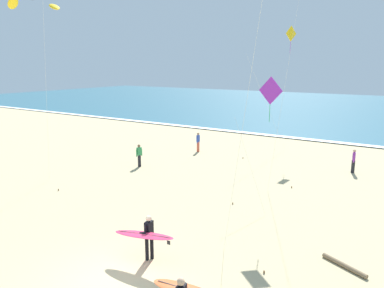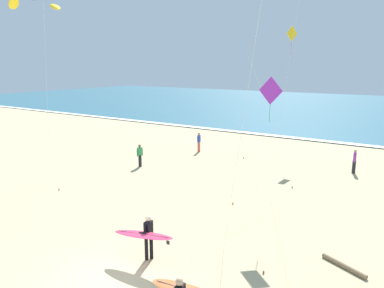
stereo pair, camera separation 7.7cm
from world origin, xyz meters
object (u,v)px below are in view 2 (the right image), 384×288
at_px(kite_arc_charcoal_far, 35,3).
at_px(bystander_purple_top, 354,161).
at_px(surfer_trailing, 146,235).
at_px(driftwood_log, 344,266).
at_px(bystander_green_top, 140,155).
at_px(kite_diamond_violet_low, 270,95).
at_px(bystander_blue_top, 199,142).
at_px(kite_diamond_golden_high, 290,39).

relative_size(kite_arc_charcoal_far, bystander_purple_top, 6.74).
height_order(surfer_trailing, driftwood_log, surfer_trailing).
distance_m(bystander_green_top, bystander_purple_top, 14.33).
distance_m(kite_diamond_violet_low, driftwood_log, 7.44).
distance_m(kite_arc_charcoal_far, bystander_blue_top, 15.28).
bearing_deg(bystander_green_top, driftwood_log, -22.46).
bearing_deg(kite_diamond_violet_low, surfer_trailing, -107.97).
distance_m(kite_diamond_golden_high, bystander_blue_top, 10.79).
distance_m(surfer_trailing, kite_diamond_golden_high, 21.17).
distance_m(kite_diamond_violet_low, bystander_blue_top, 14.07).
bearing_deg(kite_diamond_golden_high, bystander_purple_top, -31.77).
height_order(bystander_blue_top, bystander_green_top, same).
relative_size(kite_diamond_violet_low, bystander_blue_top, 4.06).
bearing_deg(kite_arc_charcoal_far, bystander_green_top, 63.46).
height_order(surfer_trailing, kite_diamond_golden_high, kite_diamond_golden_high).
xyz_separation_m(kite_diamond_golden_high, bystander_purple_top, (5.94, -3.68, -8.14)).
bearing_deg(bystander_blue_top, kite_diamond_violet_low, -44.58).
relative_size(kite_diamond_violet_low, bystander_green_top, 4.06).
bearing_deg(bystander_purple_top, kite_arc_charcoal_far, -142.70).
bearing_deg(bystander_green_top, kite_arc_charcoal_far, -116.54).
bearing_deg(bystander_purple_top, surfer_trailing, -105.17).
xyz_separation_m(surfer_trailing, kite_diamond_violet_low, (2.01, 6.19, 4.62)).
distance_m(bystander_blue_top, driftwood_log, 18.07).
distance_m(kite_diamond_violet_low, bystander_green_top, 12.02).
relative_size(kite_arc_charcoal_far, bystander_blue_top, 6.74).
height_order(surfer_trailing, bystander_green_top, surfer_trailing).
xyz_separation_m(surfer_trailing, bystander_green_top, (-8.49, 9.44, -0.24)).
bearing_deg(bystander_green_top, kite_diamond_golden_high, 55.89).
bearing_deg(driftwood_log, surfer_trailing, -150.53).
relative_size(surfer_trailing, kite_diamond_violet_low, 0.38).
relative_size(kite_arc_charcoal_far, bystander_green_top, 6.74).
height_order(kite_arc_charcoal_far, bystander_blue_top, kite_arc_charcoal_far).
bearing_deg(kite_arc_charcoal_far, surfer_trailing, -20.18).
distance_m(surfer_trailing, kite_arc_charcoal_far, 15.08).
bearing_deg(driftwood_log, kite_diamond_golden_high, 115.51).
height_order(kite_diamond_golden_high, bystander_purple_top, kite_diamond_golden_high).
height_order(kite_arc_charcoal_far, kite_diamond_golden_high, kite_arc_charcoal_far).
relative_size(kite_diamond_violet_low, bystander_purple_top, 4.06).
distance_m(kite_arc_charcoal_far, kite_diamond_golden_high, 18.21).
height_order(surfer_trailing, kite_diamond_violet_low, kite_diamond_violet_low).
xyz_separation_m(bystander_green_top, driftwood_log, (14.56, -6.02, -0.73)).
height_order(kite_arc_charcoal_far, bystander_green_top, kite_arc_charcoal_far).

